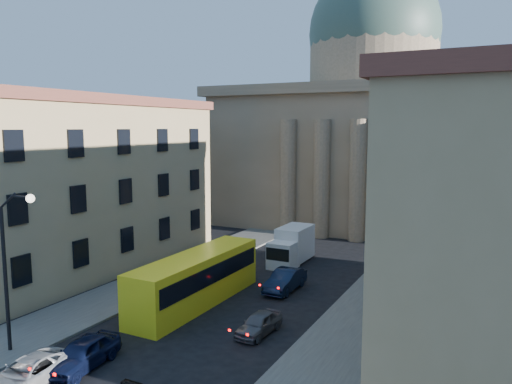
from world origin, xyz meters
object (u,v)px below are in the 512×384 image
(street_lamp, at_px, (11,259))
(box_truck, at_px, (291,247))
(car_left_near, at_px, (83,353))
(city_bus, at_px, (196,278))

(street_lamp, bearing_deg, box_truck, 75.27)
(car_left_near, relative_size, box_truck, 0.78)
(city_bus, height_order, box_truck, city_bus)
(street_lamp, xyz_separation_m, box_truck, (6.17, 23.46, -3.77))
(street_lamp, xyz_separation_m, city_bus, (4.36, 10.89, -3.42))
(city_bus, bearing_deg, box_truck, 82.40)
(street_lamp, height_order, box_truck, street_lamp)
(car_left_near, distance_m, box_truck, 23.07)
(car_left_near, bearing_deg, box_truck, 79.50)
(car_left_near, bearing_deg, street_lamp, -179.88)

